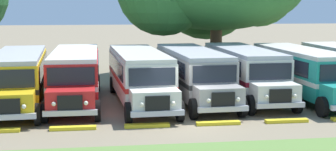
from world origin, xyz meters
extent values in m
plane|color=#84755B|center=(0.00, 0.00, 0.00)|extent=(220.00, 220.00, 0.00)
cube|color=yellow|center=(-7.94, 5.43, 1.55)|extent=(3.02, 9.33, 2.10)
cube|color=black|center=(-7.94, 5.43, 1.38)|extent=(3.05, 9.35, 0.24)
cube|color=black|center=(-6.69, 5.80, 2.05)|extent=(0.50, 7.99, 0.80)
cube|color=#B2B2B7|center=(-7.94, 5.43, 2.71)|extent=(2.94, 9.22, 0.22)
cube|color=yellow|center=(-7.64, 0.14, 1.02)|extent=(2.28, 1.52, 1.05)
cube|color=black|center=(-7.60, -0.60, 1.05)|extent=(1.10, 0.16, 0.70)
cube|color=#B7B7BC|center=(-7.59, -0.64, 0.62)|extent=(2.41, 0.34, 0.24)
cube|color=black|center=(-7.68, 0.81, 2.05)|extent=(2.20, 0.19, 0.84)
cube|color=black|center=(-8.21, 10.04, 1.45)|extent=(0.90, 0.11, 1.30)
sphere|color=#EAE5C6|center=(-6.90, -0.61, 1.05)|extent=(0.20, 0.20, 0.20)
cylinder|color=black|center=(-6.45, 0.31, 0.50)|extent=(0.34, 1.01, 1.00)
cylinder|color=black|center=(-6.92, 8.49, 0.50)|extent=(0.34, 1.01, 1.00)
cylinder|color=black|center=(-9.31, 8.36, 0.50)|extent=(0.34, 1.01, 1.00)
cube|color=red|center=(-4.97, 5.88, 1.55)|extent=(2.51, 9.20, 2.10)
cube|color=white|center=(-4.97, 5.88, 1.38)|extent=(2.54, 9.22, 0.24)
cube|color=black|center=(-3.70, 6.18, 2.05)|extent=(0.05, 8.00, 0.80)
cube|color=black|center=(-6.24, 6.19, 2.05)|extent=(0.05, 8.00, 0.80)
cube|color=silver|center=(-4.97, 5.88, 2.71)|extent=(2.43, 9.10, 0.22)
cube|color=red|center=(-4.97, 0.58, 1.02)|extent=(2.20, 1.40, 1.05)
cube|color=black|center=(-4.97, -0.16, 1.05)|extent=(1.10, 0.10, 0.70)
cube|color=#B7B7BC|center=(-4.97, -0.20, 0.62)|extent=(2.40, 0.20, 0.24)
cube|color=black|center=(-4.97, 1.25, 2.05)|extent=(2.20, 0.06, 0.84)
cube|color=white|center=(-4.96, 10.50, 1.45)|extent=(0.90, 0.06, 1.30)
sphere|color=#EAE5C6|center=(-4.27, -0.21, 1.05)|extent=(0.20, 0.20, 0.20)
sphere|color=#EAE5C6|center=(-5.67, -0.20, 1.05)|extent=(0.20, 0.20, 0.20)
cylinder|color=black|center=(-3.77, 0.68, 0.50)|extent=(0.28, 1.00, 1.00)
cylinder|color=black|center=(-6.17, 0.69, 0.50)|extent=(0.28, 1.00, 1.00)
cylinder|color=black|center=(-3.77, 8.88, 0.50)|extent=(0.28, 1.00, 1.00)
cylinder|color=black|center=(-6.17, 8.89, 0.50)|extent=(0.28, 1.00, 1.00)
cube|color=silver|center=(-1.48, 5.23, 1.55)|extent=(3.00, 9.32, 2.10)
cube|color=red|center=(-1.48, 5.23, 1.38)|extent=(3.03, 9.35, 0.24)
cube|color=black|center=(-0.23, 5.59, 2.05)|extent=(0.48, 7.99, 0.80)
cube|color=black|center=(-2.77, 5.46, 2.05)|extent=(0.48, 7.99, 0.80)
cube|color=beige|center=(-1.48, 5.23, 2.71)|extent=(2.92, 9.22, 0.22)
cube|color=silver|center=(-1.19, -0.07, 1.02)|extent=(2.27, 1.52, 1.05)
cube|color=black|center=(-1.15, -0.81, 1.05)|extent=(1.10, 0.16, 0.70)
cube|color=#B7B7BC|center=(-1.15, -0.85, 0.62)|extent=(2.41, 0.33, 0.24)
cube|color=black|center=(-1.23, 0.60, 2.05)|extent=(2.20, 0.18, 0.84)
cube|color=red|center=(-1.73, 9.84, 1.45)|extent=(0.90, 0.11, 1.30)
sphere|color=#EAE5C6|center=(-0.45, -0.82, 1.05)|extent=(0.20, 0.20, 0.20)
sphere|color=#EAE5C6|center=(-1.85, -0.89, 1.05)|extent=(0.20, 0.20, 0.20)
cylinder|color=black|center=(0.00, 0.10, 0.50)|extent=(0.33, 1.01, 1.00)
cylinder|color=black|center=(-2.39, -0.03, 0.50)|extent=(0.33, 1.01, 1.00)
cylinder|color=black|center=(-0.45, 8.29, 0.50)|extent=(0.33, 1.01, 1.00)
cylinder|color=black|center=(-2.84, 8.16, 0.50)|extent=(0.33, 1.01, 1.00)
cube|color=#9E9993|center=(1.62, 5.72, 1.55)|extent=(2.99, 9.32, 2.10)
cube|color=#282828|center=(1.62, 5.72, 1.38)|extent=(3.02, 9.34, 0.24)
cube|color=black|center=(2.87, 6.08, 2.05)|extent=(0.47, 7.99, 0.80)
cube|color=black|center=(0.34, 5.95, 2.05)|extent=(0.47, 7.99, 0.80)
cube|color=#B2B2B7|center=(1.62, 5.72, 2.71)|extent=(2.91, 9.22, 0.22)
cube|color=#9E9993|center=(1.91, 0.42, 1.02)|extent=(2.27, 1.52, 1.05)
cube|color=black|center=(1.95, -0.31, 1.05)|extent=(1.10, 0.16, 0.70)
cube|color=#B7B7BC|center=(1.95, -0.35, 0.62)|extent=(2.41, 0.33, 0.24)
cube|color=black|center=(1.87, 1.09, 2.05)|extent=(2.20, 0.18, 0.84)
cube|color=#282828|center=(1.37, 10.33, 1.45)|extent=(0.90, 0.11, 1.30)
sphere|color=#EAE5C6|center=(2.65, -0.33, 1.05)|extent=(0.20, 0.20, 0.20)
sphere|color=#EAE5C6|center=(1.25, -0.40, 1.05)|extent=(0.20, 0.20, 0.20)
cylinder|color=black|center=(3.10, 0.59, 0.50)|extent=(0.33, 1.01, 1.00)
cylinder|color=black|center=(0.70, 0.46, 0.50)|extent=(0.33, 1.01, 1.00)
cylinder|color=black|center=(2.66, 8.78, 0.50)|extent=(0.33, 1.01, 1.00)
cylinder|color=black|center=(0.26, 8.65, 0.50)|extent=(0.33, 1.01, 1.00)
cube|color=silver|center=(4.77, 6.19, 1.55)|extent=(2.65, 9.24, 2.10)
cube|color=maroon|center=(4.77, 6.19, 1.38)|extent=(2.68, 9.26, 0.24)
cube|color=black|center=(6.03, 6.51, 2.05)|extent=(0.17, 8.00, 0.80)
cube|color=black|center=(3.49, 6.47, 2.05)|extent=(0.17, 8.00, 0.80)
cube|color=#B2B2B7|center=(4.77, 6.19, 2.71)|extent=(2.57, 9.14, 0.22)
cube|color=silver|center=(4.85, 0.89, 1.02)|extent=(2.22, 1.44, 1.05)
cube|color=black|center=(4.87, 0.15, 1.05)|extent=(1.10, 0.12, 0.70)
cube|color=#B7B7BC|center=(4.87, 0.11, 0.62)|extent=(2.40, 0.24, 0.24)
cube|color=black|center=(4.84, 1.56, 2.05)|extent=(2.20, 0.10, 0.84)
cube|color=maroon|center=(4.69, 10.81, 1.45)|extent=(0.90, 0.07, 1.30)
sphere|color=#EAE5C6|center=(5.57, 0.11, 1.05)|extent=(0.20, 0.20, 0.20)
sphere|color=#EAE5C6|center=(4.17, 0.09, 1.05)|extent=(0.20, 0.20, 0.20)
cylinder|color=black|center=(6.05, 1.01, 0.50)|extent=(0.30, 1.00, 1.00)
cylinder|color=black|center=(3.65, 0.97, 0.50)|extent=(0.30, 1.00, 1.00)
cylinder|color=black|center=(5.92, 9.21, 0.50)|extent=(0.30, 1.00, 1.00)
cylinder|color=black|center=(3.52, 9.17, 0.50)|extent=(0.30, 1.00, 1.00)
cube|color=teal|center=(7.95, 5.28, 1.55)|extent=(2.83, 9.28, 2.10)
cube|color=white|center=(7.95, 5.28, 1.38)|extent=(2.86, 9.31, 0.24)
cube|color=black|center=(9.21, 5.63, 2.05)|extent=(0.33, 8.00, 0.80)
cube|color=black|center=(6.67, 5.54, 2.05)|extent=(0.33, 8.00, 0.80)
cube|color=beige|center=(7.95, 5.28, 2.71)|extent=(2.75, 9.18, 0.22)
cube|color=white|center=(7.78, 9.90, 1.45)|extent=(0.90, 0.09, 1.30)
cylinder|color=black|center=(6.94, 0.04, 0.50)|extent=(0.32, 1.01, 1.00)
cylinder|color=black|center=(9.04, 8.32, 0.50)|extent=(0.32, 1.01, 1.00)
cylinder|color=black|center=(6.64, 8.24, 0.50)|extent=(0.32, 1.01, 1.00)
cube|color=black|center=(10.14, 6.14, 2.05)|extent=(0.10, 8.00, 0.80)
cube|color=white|center=(11.37, 10.47, 1.45)|extent=(0.90, 0.07, 1.30)
cylinder|color=black|center=(10.19, 8.84, 0.50)|extent=(0.29, 1.00, 1.00)
cube|color=yellow|center=(-4.84, -0.78, 0.07)|extent=(2.00, 0.36, 0.15)
cube|color=yellow|center=(-1.61, -0.78, 0.07)|extent=(2.00, 0.36, 0.15)
cube|color=yellow|center=(1.61, -0.78, 0.07)|extent=(2.00, 0.36, 0.15)
cube|color=yellow|center=(4.84, -0.78, 0.07)|extent=(2.00, 0.36, 0.15)
cylinder|color=brown|center=(5.15, 14.52, 2.11)|extent=(0.89, 0.89, 4.21)
camera|label=1|loc=(-3.71, -22.24, 5.41)|focal=53.43mm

